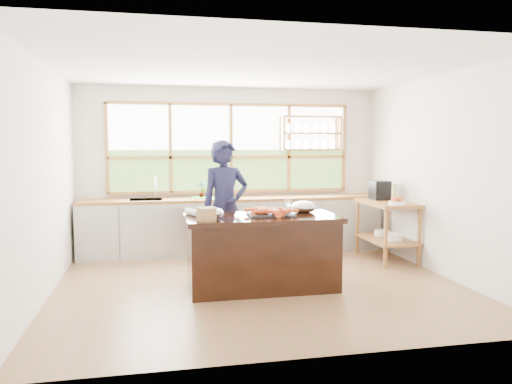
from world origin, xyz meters
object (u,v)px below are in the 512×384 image
object	(u,v)px
island	(262,252)
wicker_basket	(207,214)
cook	(225,207)
espresso_machine	(380,190)

from	to	relation	value
island	wicker_basket	size ratio (longest dim) A/B	8.10
island	cook	world-z (taller)	cook
cook	island	bearing A→B (deg)	-79.45
island	espresso_machine	distance (m)	2.65
island	wicker_basket	bearing A→B (deg)	-161.66
island	cook	xyz separation A→B (m)	(-0.33, 0.81, 0.46)
espresso_machine	wicker_basket	bearing A→B (deg)	-151.16
espresso_machine	wicker_basket	xyz separation A→B (m)	(-2.89, -1.60, -0.07)
island	espresso_machine	bearing A→B (deg)	31.93
cook	espresso_machine	bearing A→B (deg)	0.55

